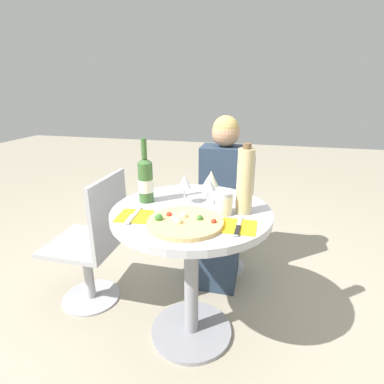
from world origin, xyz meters
The scene contains 14 objects.
ground_plane centered at (0.00, 0.00, 0.00)m, with size 12.00×12.00×0.00m, color #9E937F.
dining_table centered at (0.00, 0.00, 0.58)m, with size 0.78×0.78×0.76m.
chair_behind_diner centered at (0.07, 0.76, 0.41)m, with size 0.41×0.41×0.85m.
seated_diner centered at (0.07, 0.62, 0.52)m, with size 0.32×0.44×1.15m.
chair_empty_side centered at (-0.65, 0.13, 0.41)m, with size 0.41×0.41×0.85m.
pizza_large centered at (0.01, -0.17, 0.77)m, with size 0.33×0.33×0.05m.
wine_bottle centered at (-0.25, 0.05, 0.88)m, with size 0.08×0.08×0.33m.
tall_carafe centered at (0.25, 0.02, 0.92)m, with size 0.08×0.08×0.33m.
sugar_shaker centered at (0.16, -0.02, 0.81)m, with size 0.08×0.08×0.11m.
wine_glass_front_right centered at (0.07, 0.07, 0.87)m, with size 0.08×0.08×0.15m.
wine_glass_front_left centered at (-0.05, 0.07, 0.87)m, with size 0.07×0.07×0.15m.
wine_glass_back_right centered at (0.07, 0.15, 0.87)m, with size 0.08×0.08×0.16m.
place_setting_left centered at (-0.24, -0.15, 0.76)m, with size 0.16×0.19×0.01m.
place_setting_right centered at (0.24, -0.15, 0.76)m, with size 0.15×0.19×0.01m.
Camera 1 is at (0.32, -1.31, 1.33)m, focal length 28.00 mm.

